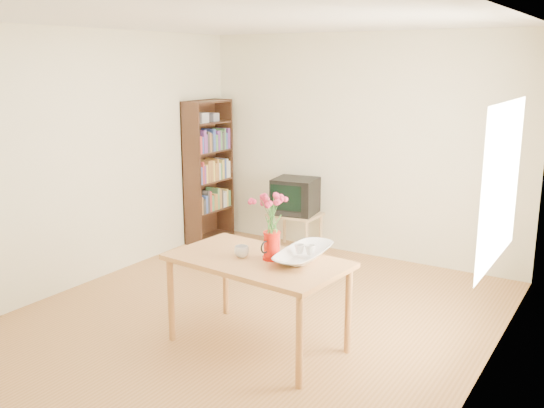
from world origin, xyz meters
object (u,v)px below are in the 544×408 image
Objects in this scene: table at (257,268)px; mug at (242,252)px; bowl at (304,232)px; pitcher at (272,247)px; television at (296,195)px.

mug reaches higher than table.
bowl is (0.44, 0.23, 0.17)m from mug.
mug is (-0.13, -0.03, 0.13)m from table.
table is 3.15× the size of bowl.
bowl is at bearing 36.81° from table.
pitcher is (0.11, 0.05, 0.19)m from table.
bowl is 2.64m from television.
pitcher reaches higher than television.
mug is (-0.23, -0.08, -0.06)m from pitcher.
mug is 2.64m from television.
pitcher is 0.41× the size of television.
pitcher is at bearing -145.28° from bowl.
pitcher is 0.49× the size of bowl.
television is at bearing -75.36° from mug.
pitcher is 2.66m from television.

